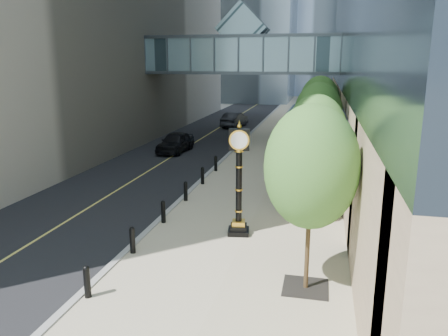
{
  "coord_description": "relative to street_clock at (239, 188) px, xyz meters",
  "views": [
    {
      "loc": [
        3.83,
        -9.56,
        6.86
      ],
      "look_at": [
        -0.0,
        7.45,
        2.64
      ],
      "focal_mm": 35.0,
      "sensor_mm": 36.0,
      "label": 1
    }
  ],
  "objects": [
    {
      "name": "street_clock",
      "position": [
        0.0,
        0.0,
        0.0
      ],
      "size": [
        0.96,
        0.96,
        4.51
      ],
      "rotation": [
        0.0,
        0.0,
        0.15
      ],
      "color": "black",
      "rests_on": "sidewalk"
    },
    {
      "name": "sidewalk",
      "position": [
        0.26,
        33.13,
        -1.99
      ],
      "size": [
        8.0,
        180.0,
        0.06
      ],
      "primitive_type": "cube",
      "color": "tan",
      "rests_on": "ground"
    },
    {
      "name": "pedestrian",
      "position": [
        3.42,
        2.19,
        -1.0
      ],
      "size": [
        0.75,
        0.55,
        1.92
      ],
      "primitive_type": "imported",
      "rotation": [
        0.0,
        0.0,
        3.01
      ],
      "color": "beige",
      "rests_on": "sidewalk"
    },
    {
      "name": "car_far",
      "position": [
        -6.23,
        30.17,
        -1.21
      ],
      "size": [
        2.3,
        4.96,
        1.58
      ],
      "primitive_type": "imported",
      "rotation": [
        0.0,
        0.0,
        3.01
      ],
      "color": "black",
      "rests_on": "road"
    },
    {
      "name": "curb",
      "position": [
        -3.74,
        33.13,
        -1.98
      ],
      "size": [
        0.25,
        180.0,
        0.07
      ],
      "primitive_type": "cube",
      "color": "gray",
      "rests_on": "ground"
    },
    {
      "name": "car_near",
      "position": [
        -8.04,
        15.64,
        -1.22
      ],
      "size": [
        2.12,
        4.68,
        1.56
      ],
      "primitive_type": "imported",
      "rotation": [
        0.0,
        0.0,
        -0.06
      ],
      "color": "black",
      "rests_on": "road"
    },
    {
      "name": "bollard_row",
      "position": [
        -3.44,
        2.13,
        -1.51
      ],
      "size": [
        0.2,
        16.2,
        0.9
      ],
      "color": "black",
      "rests_on": "sidewalk"
    },
    {
      "name": "street_trees",
      "position": [
        2.86,
        8.06,
        1.82
      ],
      "size": [
        2.89,
        28.5,
        5.93
      ],
      "color": "black",
      "rests_on": "sidewalk"
    },
    {
      "name": "entrance_canopy",
      "position": [
        2.74,
        7.13,
        2.18
      ],
      "size": [
        3.0,
        8.0,
        4.38
      ],
      "color": "#383F44",
      "rests_on": "ground"
    },
    {
      "name": "road",
      "position": [
        -7.74,
        33.13,
        -2.01
      ],
      "size": [
        8.0,
        180.0,
        0.02
      ],
      "primitive_type": "cube",
      "color": "black",
      "rests_on": "ground"
    },
    {
      "name": "skywalk",
      "position": [
        -3.74,
        21.13,
        5.7
      ],
      "size": [
        17.0,
        4.2,
        5.8
      ],
      "color": "#486974",
      "rests_on": "ground"
    },
    {
      "name": "ground",
      "position": [
        -0.74,
        -6.87,
        -2.02
      ],
      "size": [
        320.0,
        320.0,
        0.0
      ],
      "primitive_type": "plane",
      "color": "gray",
      "rests_on": "ground"
    }
  ]
}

